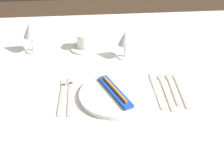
{
  "coord_description": "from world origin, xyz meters",
  "views": [
    {
      "loc": [
        -0.07,
        -1.1,
        1.4
      ],
      "look_at": [
        0.01,
        -0.14,
        0.76
      ],
      "focal_mm": 46.07,
      "sensor_mm": 36.0,
      "label": 1
    }
  ],
  "objects": [
    {
      "name": "dining_table",
      "position": [
        0.0,
        0.0,
        0.66
      ],
      "size": [
        1.8,
        1.11,
        0.74
      ],
      "color": "white",
      "rests_on": "ground"
    },
    {
      "name": "spoon_tea",
      "position": [
        0.27,
        -0.22,
        0.74
      ],
      "size": [
        0.03,
        0.22,
        0.01
      ],
      "color": "beige",
      "rests_on": "dining_table"
    },
    {
      "name": "coffee_cup_left",
      "position": [
        -0.09,
        0.13,
        0.78
      ],
      "size": [
        0.1,
        0.07,
        0.07
      ],
      "color": "white",
      "rests_on": "saucer_left"
    },
    {
      "name": "spoon_dessert",
      "position": [
        0.24,
        -0.21,
        0.74
      ],
      "size": [
        0.03,
        0.2,
        0.01
      ],
      "color": "beige",
      "rests_on": "dining_table"
    },
    {
      "name": "spoon_soup",
      "position": [
        0.21,
        -0.22,
        0.74
      ],
      "size": [
        0.03,
        0.23,
        0.01
      ],
      "color": "beige",
      "rests_on": "dining_table"
    },
    {
      "name": "saucer_left",
      "position": [
        -0.1,
        0.13,
        0.74
      ],
      "size": [
        0.14,
        0.14,
        0.01
      ],
      "primitive_type": "cylinder",
      "color": "white",
      "rests_on": "dining_table"
    },
    {
      "name": "dinner_knife",
      "position": [
        0.17,
        -0.24,
        0.74
      ],
      "size": [
        0.02,
        0.23,
        0.0
      ],
      "color": "beige",
      "rests_on": "dining_table"
    },
    {
      "name": "wine_glass_left",
      "position": [
        -0.34,
        0.12,
        0.84
      ],
      "size": [
        0.07,
        0.07,
        0.15
      ],
      "color": "silver",
      "rests_on": "dining_table"
    },
    {
      "name": "fork_outer",
      "position": [
        -0.15,
        -0.23,
        0.74
      ],
      "size": [
        0.02,
        0.23,
        0.0
      ],
      "color": "beige",
      "rests_on": "dining_table"
    },
    {
      "name": "dinner_plate",
      "position": [
        0.01,
        -0.26,
        0.75
      ],
      "size": [
        0.26,
        0.26,
        0.02
      ],
      "primitive_type": "cylinder",
      "color": "white",
      "rests_on": "dining_table"
    },
    {
      "name": "wine_glass_centre",
      "position": [
        0.08,
        0.03,
        0.83
      ],
      "size": [
        0.07,
        0.07,
        0.13
      ],
      "color": "silver",
      "rests_on": "dining_table"
    },
    {
      "name": "fork_inner",
      "position": [
        -0.18,
        -0.23,
        0.74
      ],
      "size": [
        0.03,
        0.22,
        0.0
      ],
      "color": "beige",
      "rests_on": "dining_table"
    },
    {
      "name": "toothbrush_package",
      "position": [
        0.01,
        -0.26,
        0.77
      ],
      "size": [
        0.11,
        0.21,
        0.02
      ],
      "color": "blue",
      "rests_on": "dinner_plate"
    }
  ]
}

